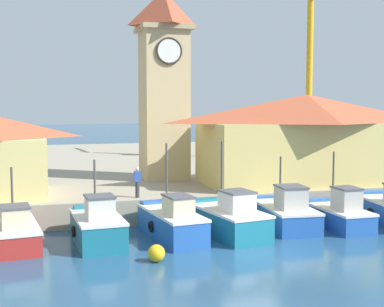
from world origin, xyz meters
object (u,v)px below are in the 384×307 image
Objects in this scene: fishing_boat_far_left at (14,232)px; fishing_boat_center at (285,213)px; fishing_boat_mid_left at (228,219)px; dock_worker_along_quay at (233,177)px; port_crane_near at (306,77)px; fishing_boat_left_inner at (172,222)px; warehouse_right at (306,138)px; fishing_boat_mid_right at (339,214)px; dock_worker_near_tower at (137,182)px; fishing_boat_left_outer at (97,226)px; clock_tower at (164,80)px; mooring_buoy at (156,253)px.

fishing_boat_far_left is 0.88× the size of fishing_boat_center.
fishing_boat_center is (3.36, 0.79, -0.05)m from fishing_boat_mid_left.
port_crane_near is at bearing 49.98° from dock_worker_along_quay.
warehouse_right is at bearing 30.89° from fishing_boat_left_inner.
warehouse_right is 15.10m from port_crane_near.
dock_worker_along_quay is at bearing 134.00° from fishing_boat_mid_right.
port_crane_near reaches higher than dock_worker_near_tower.
fishing_boat_left_inner is at bearing 178.57° from fishing_boat_mid_right.
fishing_boat_left_outer is (3.58, -0.44, 0.14)m from fishing_boat_far_left.
fishing_boat_far_left is at bearing -132.33° from clock_tower.
fishing_boat_left_inner is 3.76m from mooring_buoy.
dock_worker_near_tower is at bearing 29.01° from fishing_boat_far_left.
dock_worker_near_tower is (2.54, 3.84, 1.38)m from fishing_boat_left_outer.
fishing_boat_left_inner is at bearing -0.16° from fishing_boat_left_outer.
fishing_boat_mid_right is 7.36m from warehouse_right.
fishing_boat_left_outer is 6.32× the size of mooring_buoy.
fishing_boat_mid_right is at bearing -18.52° from fishing_boat_center.
port_crane_near is (8.24, 19.06, 7.95)m from fishing_boat_mid_right.
fishing_boat_center is at bearing -126.83° from warehouse_right.
fishing_boat_center is at bearing 161.48° from fishing_boat_mid_right.
fishing_boat_mid_right is (5.96, -0.08, -0.09)m from fishing_boat_mid_left.
fishing_boat_mid_right reaches higher than fishing_boat_left_outer.
fishing_boat_left_outer is 0.84× the size of fishing_boat_mid_left.
fishing_boat_far_left is at bearing -179.14° from fishing_boat_center.
dock_worker_along_quay is (-5.64, -2.02, -1.98)m from warehouse_right.
fishing_boat_left_inner is at bearing 66.26° from mooring_buoy.
fishing_boat_left_inner is 0.99× the size of fishing_boat_center.
warehouse_right is 8.16× the size of dock_worker_near_tower.
fishing_boat_far_left is 2.85× the size of dock_worker_near_tower.
fishing_boat_center is 8.66m from mooring_buoy.
fishing_boat_mid_left is 24.97m from port_crane_near.
fishing_boat_left_outer is at bearing 178.93° from fishing_boat_mid_right.
warehouse_right is (4.08, 5.45, 3.42)m from fishing_boat_center.
dock_worker_along_quay is (11.59, 3.63, 1.51)m from fishing_boat_far_left.
fishing_boat_mid_right reaches higher than mooring_buoy.
fishing_boat_center is 3.25× the size of dock_worker_near_tower.
fishing_boat_left_outer reaches higher than dock_worker_near_tower.
warehouse_right is (7.45, 6.24, 3.37)m from fishing_boat_mid_left.
clock_tower is 9.91m from warehouse_right.
clock_tower is at bearing 75.34° from mooring_buoy.
warehouse_right reaches higher than dock_worker_near_tower.
fishing_boat_mid_left is at bearing 37.63° from mooring_buoy.
dock_worker_near_tower and dock_worker_along_quay have the same top height.
fishing_boat_mid_right is (8.72, -0.22, -0.07)m from fishing_boat_left_inner.
fishing_boat_mid_left is 3.25× the size of dock_worker_along_quay.
warehouse_right is (1.49, 6.32, 3.45)m from fishing_boat_mid_right.
port_crane_near reaches higher than fishing_boat_mid_left.
fishing_boat_left_inner is 12.85m from clock_tower.
fishing_boat_mid_right is 22.23m from port_crane_near.
fishing_boat_mid_right is at bearing -103.24° from warehouse_right.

